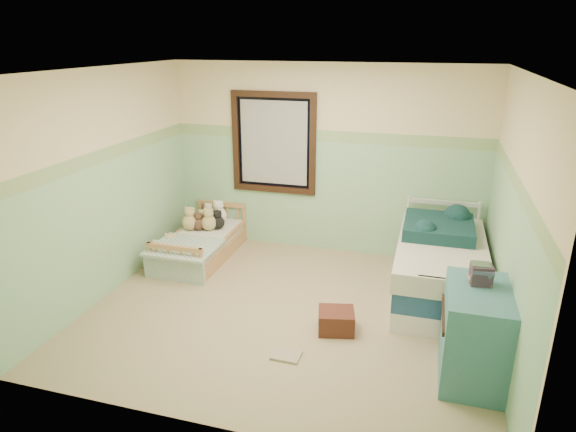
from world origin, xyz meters
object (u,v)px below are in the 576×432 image
(plush_floor_cream, at_px, (159,256))
(red_pillow, at_px, (336,321))
(toddler_bed_frame, at_px, (202,250))
(dresser, at_px, (474,334))
(floor_book, at_px, (286,355))
(twin_bed_frame, at_px, (438,288))
(plush_floor_tan, at_px, (172,251))

(plush_floor_cream, distance_m, red_pillow, 2.66)
(red_pillow, bearing_deg, toddler_bed_frame, 148.33)
(dresser, bearing_deg, floor_book, -173.50)
(dresser, distance_m, floor_book, 1.67)
(twin_bed_frame, relative_size, dresser, 2.19)
(red_pillow, bearing_deg, dresser, -16.70)
(plush_floor_cream, xyz_separation_m, dresser, (3.75, -1.28, 0.30))
(plush_floor_cream, height_order, floor_book, plush_floor_cream)
(twin_bed_frame, height_order, red_pillow, same)
(plush_floor_cream, xyz_separation_m, twin_bed_frame, (3.47, 0.11, -0.00))
(twin_bed_frame, bearing_deg, plush_floor_tan, 178.99)
(plush_floor_cream, xyz_separation_m, floor_book, (2.14, -1.47, -0.10))
(plush_floor_cream, bearing_deg, red_pillow, -19.93)
(dresser, relative_size, floor_book, 3.17)
(plush_floor_cream, height_order, plush_floor_tan, plush_floor_tan)
(floor_book, bearing_deg, twin_bed_frame, 51.38)
(twin_bed_frame, distance_m, red_pillow, 1.40)
(plush_floor_tan, xyz_separation_m, red_pillow, (2.41, -1.07, -0.02))
(toddler_bed_frame, relative_size, floor_book, 5.68)
(plush_floor_cream, relative_size, floor_book, 0.88)
(floor_book, bearing_deg, toddler_bed_frame, 134.66)
(plush_floor_tan, height_order, floor_book, plush_floor_tan)
(toddler_bed_frame, height_order, floor_book, toddler_bed_frame)
(toddler_bed_frame, xyz_separation_m, twin_bed_frame, (3.05, -0.27, 0.01))
(twin_bed_frame, bearing_deg, toddler_bed_frame, 174.94)
(plush_floor_tan, bearing_deg, plush_floor_cream, -119.19)
(toddler_bed_frame, xyz_separation_m, plush_floor_tan, (-0.33, -0.21, 0.03))
(red_pillow, bearing_deg, twin_bed_frame, 46.18)
(plush_floor_cream, relative_size, red_pillow, 0.65)
(dresser, bearing_deg, plush_floor_cream, 161.13)
(red_pillow, xyz_separation_m, floor_book, (-0.36, -0.56, -0.10))
(twin_bed_frame, xyz_separation_m, red_pillow, (-0.97, -1.01, 0.00))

